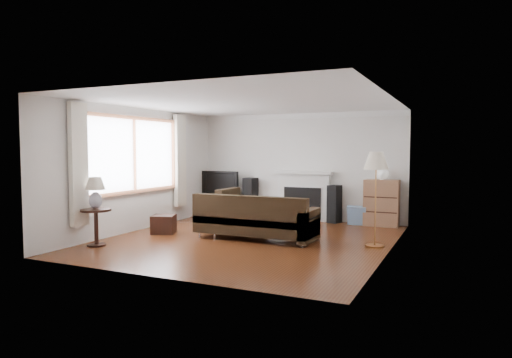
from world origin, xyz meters
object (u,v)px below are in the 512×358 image
at_px(coffee_table, 277,219).
at_px(side_table, 96,227).
at_px(sectional_sofa, 256,218).
at_px(bookshelf, 382,203).
at_px(tv_stand, 222,205).
at_px(floor_lamp, 376,200).

bearing_deg(coffee_table, side_table, -139.31).
bearing_deg(side_table, sectional_sofa, 37.05).
distance_m(coffee_table, side_table, 3.62).
bearing_deg(sectional_sofa, bookshelf, 52.52).
xyz_separation_m(tv_stand, side_table, (-0.22, -4.08, 0.05)).
bearing_deg(side_table, floor_lamp, 23.81).
distance_m(tv_stand, sectional_sofa, 3.13).
relative_size(tv_stand, coffee_table, 1.03).
relative_size(bookshelf, floor_lamp, 0.62).
xyz_separation_m(sectional_sofa, coffee_table, (-0.06, 1.19, -0.18)).
bearing_deg(bookshelf, side_table, -134.87).
relative_size(sectional_sofa, side_table, 3.76).
relative_size(sectional_sofa, coffee_table, 2.30).
bearing_deg(floor_lamp, bookshelf, 96.65).
height_order(bookshelf, floor_lamp, floor_lamp).
bearing_deg(bookshelf, floor_lamp, -83.35).
height_order(tv_stand, coffee_table, tv_stand).
bearing_deg(sectional_sofa, side_table, -142.95).
bearing_deg(bookshelf, sectional_sofa, -127.48).
distance_m(tv_stand, bookshelf, 3.90).
relative_size(bookshelf, sectional_sofa, 0.42).
xyz_separation_m(coffee_table, floor_lamp, (2.18, -0.95, 0.60)).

